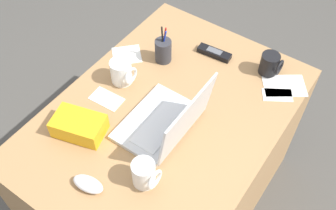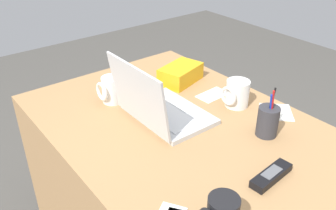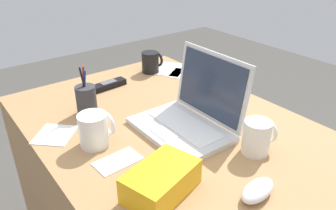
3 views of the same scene
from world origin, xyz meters
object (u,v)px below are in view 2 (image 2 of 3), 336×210
Objects in this scene: computer_mouse at (126,77)px; coffee_mug_white at (111,90)px; laptop at (158,108)px; pen_holder at (268,121)px; snack_bag at (181,74)px; cordless_phone at (271,175)px; coffee_mug_spare at (237,94)px.

coffee_mug_white reaches higher than computer_mouse.
coffee_mug_white is at bearing 15.96° from laptop.
pen_holder is (-0.53, -0.30, 0.00)m from coffee_mug_white.
pen_holder reaches higher than snack_bag.
laptop reaches higher than computer_mouse.
cordless_phone is (-0.46, -0.06, -0.04)m from laptop.
computer_mouse is (0.35, -0.08, -0.03)m from laptop.
coffee_mug_spare reaches higher than cordless_phone.
computer_mouse is 0.67m from pen_holder.
cordless_phone is 0.82× the size of snack_bag.
snack_bag is (-0.03, -0.33, -0.02)m from coffee_mug_white.
pen_holder reaches higher than cordless_phone.
coffee_mug_white reaches higher than snack_bag.
pen_holder is at bearing -175.43° from computer_mouse.
cordless_phone is (-0.35, 0.23, -0.04)m from coffee_mug_spare.
coffee_mug_white is 0.69m from cordless_phone.
laptop is 0.23m from coffee_mug_white.
cordless_phone is at bearing 162.82° from snack_bag.
computer_mouse is 0.24m from snack_bag.
cordless_phone is at bearing -169.36° from coffee_mug_white.
coffee_mug_white is 0.67× the size of cordless_phone.
snack_bag reaches higher than cordless_phone.
coffee_mug_white is (0.22, 0.06, 0.00)m from laptop.
coffee_mug_spare is (-0.10, -0.30, 0.00)m from laptop.
pen_holder is at bearing -150.55° from coffee_mug_white.
pen_holder reaches higher than coffee_mug_spare.
laptop is 1.70× the size of snack_bag.
laptop is 2.08× the size of cordless_phone.
coffee_mug_spare is 0.68× the size of cordless_phone.
coffee_mug_spare is at bearing -162.84° from computer_mouse.
laptop is 0.33m from snack_bag.
laptop reaches higher than coffee_mug_spare.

